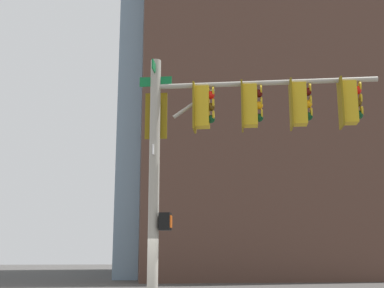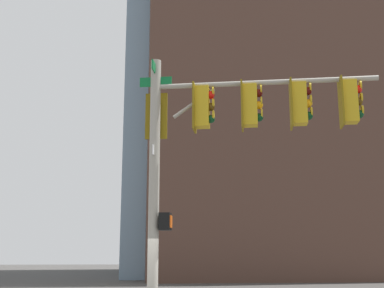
% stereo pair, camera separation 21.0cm
% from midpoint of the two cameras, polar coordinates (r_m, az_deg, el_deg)
% --- Properties ---
extents(signal_pole_assembly, '(5.55, 1.89, 6.85)m').
position_cam_midpoint_polar(signal_pole_assembly, '(12.03, 3.53, 0.90)').
color(signal_pole_assembly, '#9E998C').
rests_on(signal_pole_assembly, ground_plane).
extents(building_brick_nearside, '(25.12, 20.51, 47.35)m').
position_cam_midpoint_polar(building_brick_nearside, '(55.34, 8.58, 10.74)').
color(building_brick_nearside, '#4C3328').
rests_on(building_brick_nearside, ground_plane).
extents(building_glass_tower, '(33.40, 32.06, 58.17)m').
position_cam_midpoint_polar(building_glass_tower, '(67.70, 7.74, 11.27)').
color(building_glass_tower, '#7A99B2').
rests_on(building_glass_tower, ground_plane).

